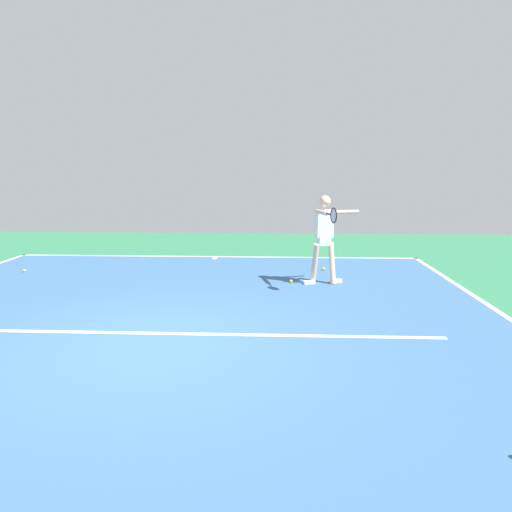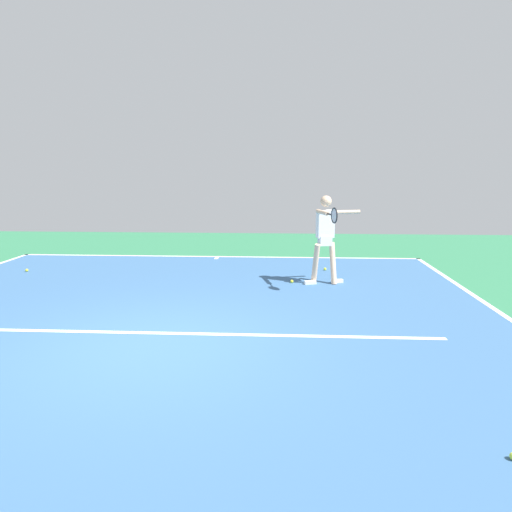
% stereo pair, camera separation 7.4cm
% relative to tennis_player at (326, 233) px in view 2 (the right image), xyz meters
% --- Properties ---
extents(ground_plane, '(22.26, 22.26, 0.00)m').
position_rel_tennis_player_xyz_m(ground_plane, '(2.61, 3.57, -1.05)').
color(ground_plane, '#2D754C').
extents(court_surface, '(10.73, 12.96, 0.00)m').
position_rel_tennis_player_xyz_m(court_surface, '(2.61, 3.57, -1.05)').
color(court_surface, '#38608E').
rests_on(court_surface, ground_plane).
extents(court_line_baseline_near, '(10.73, 0.10, 0.01)m').
position_rel_tennis_player_xyz_m(court_line_baseline_near, '(2.61, -2.86, -1.05)').
color(court_line_baseline_near, white).
rests_on(court_line_baseline_near, ground_plane).
extents(court_line_service, '(8.04, 0.10, 0.01)m').
position_rel_tennis_player_xyz_m(court_line_service, '(2.61, 3.06, -1.05)').
color(court_line_service, white).
rests_on(court_line_service, ground_plane).
extents(court_line_centre_mark, '(0.10, 0.30, 0.01)m').
position_rel_tennis_player_xyz_m(court_line_centre_mark, '(2.61, -2.66, -1.05)').
color(court_line_centre_mark, white).
rests_on(court_line_centre_mark, ground_plane).
extents(tennis_player, '(1.12, 1.30, 1.82)m').
position_rel_tennis_player_xyz_m(tennis_player, '(0.00, 0.00, 0.00)').
color(tennis_player, beige).
rests_on(tennis_player, ground_plane).
extents(tennis_ball_by_baseline, '(0.07, 0.07, 0.07)m').
position_rel_tennis_player_xyz_m(tennis_ball_by_baseline, '(0.67, -0.04, -1.02)').
color(tennis_ball_by_baseline, yellow).
rests_on(tennis_ball_by_baseline, ground_plane).
extents(tennis_ball_by_sideline, '(0.07, 0.07, 0.07)m').
position_rel_tennis_player_xyz_m(tennis_ball_by_sideline, '(6.74, -0.77, -1.02)').
color(tennis_ball_by_sideline, yellow).
rests_on(tennis_ball_by_sideline, ground_plane).
extents(tennis_ball_centre_court, '(0.07, 0.07, 0.07)m').
position_rel_tennis_player_xyz_m(tennis_ball_centre_court, '(-0.12, -1.29, -1.02)').
color(tennis_ball_centre_court, '#CCE033').
rests_on(tennis_ball_centre_court, ground_plane).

